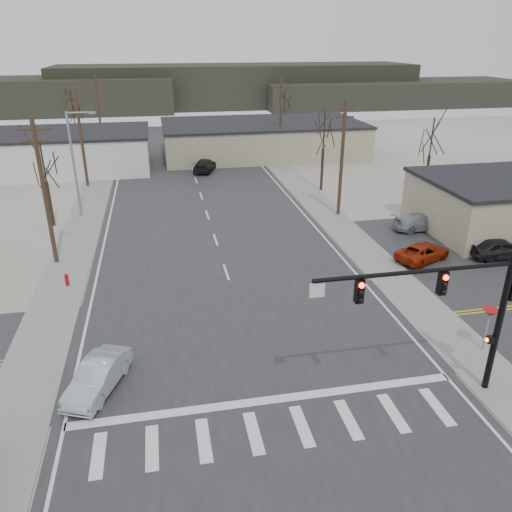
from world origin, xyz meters
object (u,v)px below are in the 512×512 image
(car_parked_red, at_px, (423,252))
(car_parked_dark_a, at_px, (501,249))
(traffic_signal_mast, at_px, (463,301))
(car_parked_silver, at_px, (420,222))
(car_parked_dark_b, at_px, (499,226))
(car_far_b, at_px, (182,141))
(car_far_a, at_px, (205,165))
(fire_hydrant, at_px, (67,280))
(sedan_crossing, at_px, (98,376))

(car_parked_red, height_order, car_parked_dark_a, car_parked_dark_a)
(traffic_signal_mast, distance_m, car_parked_silver, 21.51)
(car_parked_dark_a, bearing_deg, car_parked_dark_b, -27.09)
(car_far_b, xyz_separation_m, car_parked_dark_a, (19.89, -44.87, 0.00))
(car_parked_red, distance_m, car_parked_dark_a, 5.66)
(car_far_a, xyz_separation_m, car_parked_dark_b, (20.90, -25.24, 0.03))
(fire_hydrant, distance_m, car_far_b, 44.46)
(sedan_crossing, distance_m, car_parked_dark_a, 28.45)
(car_far_a, distance_m, car_parked_dark_a, 34.58)
(sedan_crossing, relative_size, car_parked_dark_a, 0.97)
(car_parked_red, relative_size, car_parked_silver, 0.96)
(car_far_a, distance_m, car_far_b, 15.51)
(car_parked_dark_a, height_order, car_parked_dark_b, car_parked_dark_b)
(traffic_signal_mast, bearing_deg, fire_hydrant, 141.87)
(traffic_signal_mast, height_order, car_parked_dark_a, traffic_signal_mast)
(traffic_signal_mast, xyz_separation_m, car_far_a, (-6.46, 42.15, -3.91))
(sedan_crossing, xyz_separation_m, car_parked_dark_b, (29.62, 13.72, 0.06))
(fire_hydrant, bearing_deg, car_parked_silver, 10.52)
(traffic_signal_mast, height_order, fire_hydrant, traffic_signal_mast)
(traffic_signal_mast, height_order, car_parked_dark_b, traffic_signal_mast)
(car_parked_silver, bearing_deg, car_far_a, 30.43)
(car_far_b, distance_m, car_parked_dark_a, 49.08)
(traffic_signal_mast, xyz_separation_m, car_parked_red, (6.04, 13.50, -4.03))
(sedan_crossing, height_order, car_parked_red, sedan_crossing)
(sedan_crossing, height_order, car_far_b, car_far_b)
(sedan_crossing, xyz_separation_m, car_parked_silver, (24.02, 16.00, -0.04))
(sedan_crossing, distance_m, car_parked_dark_b, 32.64)
(fire_hydrant, distance_m, sedan_crossing, 11.38)
(fire_hydrant, distance_m, car_parked_dark_b, 32.65)
(car_far_b, relative_size, car_parked_silver, 0.92)
(sedan_crossing, distance_m, car_far_a, 39.91)
(fire_hydrant, bearing_deg, car_far_a, 67.41)
(car_far_a, bearing_deg, car_parked_dark_b, 149.53)
(sedan_crossing, bearing_deg, car_far_b, 104.99)
(traffic_signal_mast, height_order, sedan_crossing, traffic_signal_mast)
(traffic_signal_mast, xyz_separation_m, car_far_b, (-8.26, 57.56, -3.91))
(car_far_a, height_order, car_parked_silver, car_far_a)
(car_parked_red, height_order, car_parked_dark_b, car_parked_dark_b)
(traffic_signal_mast, relative_size, car_parked_dark_a, 2.07)
(car_parked_red, xyz_separation_m, car_parked_dark_b, (8.40, 3.42, 0.16))
(car_far_b, xyz_separation_m, car_parked_silver, (17.09, -38.36, -0.07))
(traffic_signal_mast, xyz_separation_m, car_parked_silver, (8.84, 19.20, -3.98))
(fire_hydrant, height_order, car_parked_dark_a, car_parked_dark_a)
(car_parked_red, bearing_deg, car_parked_silver, -50.81)
(car_far_a, height_order, car_parked_dark_a, car_parked_dark_a)
(car_parked_red, bearing_deg, car_far_b, -6.67)
(sedan_crossing, relative_size, car_far_a, 0.85)
(car_far_a, height_order, car_far_b, car_far_b)
(fire_hydrant, height_order, car_parked_silver, car_parked_silver)
(car_parked_red, bearing_deg, traffic_signal_mast, 131.26)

